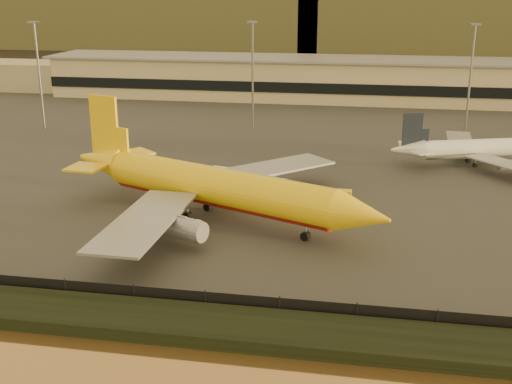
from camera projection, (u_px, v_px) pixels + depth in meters
ground at (216, 262)px, 81.27m from camera, size 900.00×900.00×0.00m
embankment at (176, 323)px, 65.12m from camera, size 320.00×7.00×1.40m
tarmac at (300, 118)px, 170.29m from camera, size 320.00×220.00×0.20m
perimeter_fence at (187, 299)px, 68.69m from camera, size 300.00×0.05×2.20m
terminal_building at (265, 78)px, 199.49m from camera, size 202.00×25.00×12.60m
apron_light_masts at (358, 69)px, 144.26m from camera, size 152.20×12.20×25.40m
dhl_cargo_jet at (213, 187)px, 94.33m from camera, size 53.00×50.17×16.56m
white_narrowbody_jet at (482, 149)px, 124.01m from camera, size 35.91×34.12×10.57m
gse_vehicle_yellow at (340, 195)px, 103.94m from camera, size 3.84×1.85×1.70m
gse_vehicle_white at (221, 172)px, 116.92m from camera, size 4.04×2.60×1.68m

